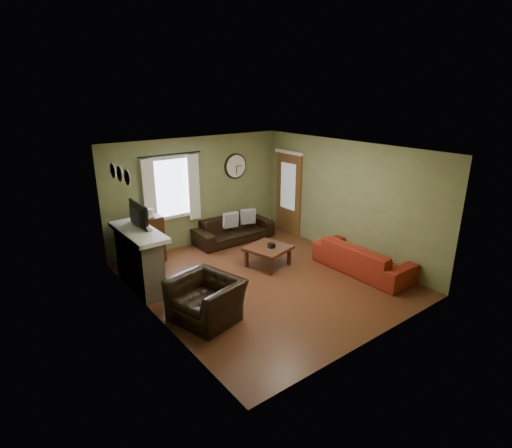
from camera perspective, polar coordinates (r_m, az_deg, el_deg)
floor at (r=8.12m, az=1.16°, el=-7.90°), size 4.60×5.20×0.00m
ceiling at (r=7.33m, az=1.29°, el=10.58°), size 4.60×5.20×0.00m
wall_left at (r=6.53m, az=-14.83°, el=-2.91°), size 0.00×5.20×2.60m
wall_right at (r=9.18m, az=12.57°, el=3.51°), size 0.00×5.20×2.60m
wall_back at (r=9.72m, az=-8.38°, el=4.60°), size 4.60×0.00×2.60m
wall_front at (r=5.95m, az=17.05°, el=-5.30°), size 4.60×0.00×2.60m
fireplace at (r=7.87m, az=-16.33°, el=-5.17°), size 0.40×1.40×1.10m
firebox at (r=8.04m, az=-14.91°, el=-6.50°), size 0.04×0.60×0.55m
mantel at (r=7.67m, az=-16.52°, el=-1.08°), size 0.58×1.60×0.08m
tv at (r=7.75m, az=-16.94°, el=0.74°), size 0.08×0.60×0.35m
tv_screen at (r=7.76m, az=-16.43°, el=1.25°), size 0.02×0.62×0.36m
medallion_left at (r=6.99m, az=-17.91°, el=6.37°), size 0.28×0.28×0.03m
medallion_mid at (r=7.32m, az=-18.86°, el=6.79°), size 0.28×0.28×0.03m
medallion_right at (r=7.65m, az=-19.73°, el=7.18°), size 0.28×0.28×0.03m
window_pane at (r=9.35m, az=-12.13°, el=5.08°), size 1.00×0.02×1.30m
curtain_rod at (r=9.11m, az=-12.18°, el=9.68°), size 0.03×0.03×1.50m
curtain_left at (r=9.06m, az=-14.97°, el=4.10°), size 0.28×0.04×1.55m
curtain_right at (r=9.51m, az=-8.85°, el=5.20°), size 0.28×0.04×1.55m
wall_clock at (r=10.13m, az=-2.89°, el=8.25°), size 0.64×0.06×0.64m
door at (r=10.46m, az=4.67°, el=4.34°), size 0.05×0.90×2.10m
bookshelf at (r=8.99m, az=-15.79°, el=-2.36°), size 0.87×0.37×1.03m
book at (r=8.85m, az=-15.47°, el=0.42°), size 0.21×0.25×0.02m
sofa_brown at (r=10.04m, az=-3.18°, el=-0.74°), size 2.03×0.79×0.59m
pillow_left at (r=10.19m, az=-1.15°, el=1.09°), size 0.40×0.24×0.38m
pillow_right at (r=9.93m, az=-3.64°, el=0.56°), size 0.40×0.18×0.38m
sofa_red at (r=8.62m, az=14.99°, el=-4.68°), size 0.83×2.11×0.62m
armchair at (r=6.74m, az=-7.15°, el=-10.61°), size 1.19×1.29×0.70m
coffee_table at (r=8.63m, az=1.72°, el=-4.63°), size 1.00×1.00×0.44m
tissue_box at (r=8.52m, az=2.21°, el=-3.63°), size 0.13×0.13×0.09m
wine_glass_a at (r=7.11m, az=-14.74°, el=-1.34°), size 0.06×0.06×0.18m
wine_glass_b at (r=7.21m, az=-15.08°, el=-1.07°), size 0.07×0.07×0.19m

